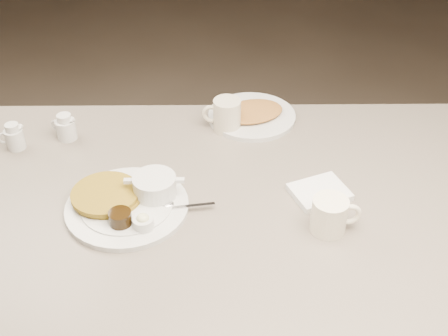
{
  "coord_description": "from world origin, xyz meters",
  "views": [
    {
      "loc": [
        -0.01,
        -1.15,
        1.71
      ],
      "look_at": [
        0.0,
        0.02,
        0.82
      ],
      "focal_mm": 46.03,
      "sensor_mm": 36.0,
      "label": 1
    }
  ],
  "objects_px": {
    "creamer_left": "(14,137)",
    "hash_plate": "(252,115)",
    "main_plate": "(129,200)",
    "coffee_mug_near": "(331,215)",
    "creamer_right": "(66,128)",
    "coffee_mug_far": "(226,115)",
    "diner_table": "(224,240)"
  },
  "relations": [
    {
      "from": "creamer_right",
      "to": "diner_table",
      "type": "bearing_deg",
      "value": -29.76
    },
    {
      "from": "coffee_mug_near",
      "to": "coffee_mug_far",
      "type": "height_order",
      "value": "coffee_mug_far"
    },
    {
      "from": "main_plate",
      "to": "creamer_right",
      "type": "xyz_separation_m",
      "value": [
        -0.22,
        0.31,
        0.01
      ]
    },
    {
      "from": "creamer_right",
      "to": "hash_plate",
      "type": "distance_m",
      "value": 0.57
    },
    {
      "from": "coffee_mug_far",
      "to": "diner_table",
      "type": "bearing_deg",
      "value": -91.71
    },
    {
      "from": "creamer_left",
      "to": "diner_table",
      "type": "bearing_deg",
      "value": -19.77
    },
    {
      "from": "main_plate",
      "to": "hash_plate",
      "type": "distance_m",
      "value": 0.53
    },
    {
      "from": "coffee_mug_far",
      "to": "creamer_left",
      "type": "xyz_separation_m",
      "value": [
        -0.61,
        -0.09,
        -0.01
      ]
    },
    {
      "from": "coffee_mug_far",
      "to": "creamer_left",
      "type": "height_order",
      "value": "coffee_mug_far"
    },
    {
      "from": "coffee_mug_near",
      "to": "creamer_right",
      "type": "xyz_separation_m",
      "value": [
        -0.72,
        0.4,
        -0.01
      ]
    },
    {
      "from": "main_plate",
      "to": "creamer_left",
      "type": "distance_m",
      "value": 0.45
    },
    {
      "from": "coffee_mug_far",
      "to": "creamer_right",
      "type": "xyz_separation_m",
      "value": [
        -0.47,
        -0.04,
        -0.01
      ]
    },
    {
      "from": "diner_table",
      "to": "main_plate",
      "type": "bearing_deg",
      "value": -168.73
    },
    {
      "from": "creamer_left",
      "to": "hash_plate",
      "type": "distance_m",
      "value": 0.71
    },
    {
      "from": "creamer_left",
      "to": "hash_plate",
      "type": "xyz_separation_m",
      "value": [
        0.69,
        0.15,
        -0.02
      ]
    },
    {
      "from": "main_plate",
      "to": "creamer_right",
      "type": "bearing_deg",
      "value": 125.62
    },
    {
      "from": "coffee_mug_near",
      "to": "hash_plate",
      "type": "bearing_deg",
      "value": 107.82
    },
    {
      "from": "main_plate",
      "to": "creamer_right",
      "type": "distance_m",
      "value": 0.39
    },
    {
      "from": "diner_table",
      "to": "hash_plate",
      "type": "distance_m",
      "value": 0.42
    },
    {
      "from": "creamer_right",
      "to": "hash_plate",
      "type": "relative_size",
      "value": 0.24
    },
    {
      "from": "diner_table",
      "to": "creamer_left",
      "type": "height_order",
      "value": "creamer_left"
    },
    {
      "from": "coffee_mug_near",
      "to": "coffee_mug_far",
      "type": "bearing_deg",
      "value": 118.77
    },
    {
      "from": "diner_table",
      "to": "creamer_left",
      "type": "relative_size",
      "value": 18.46
    },
    {
      "from": "main_plate",
      "to": "coffee_mug_near",
      "type": "xyz_separation_m",
      "value": [
        0.49,
        -0.09,
        0.02
      ]
    },
    {
      "from": "hash_plate",
      "to": "diner_table",
      "type": "bearing_deg",
      "value": -103.79
    },
    {
      "from": "diner_table",
      "to": "creamer_right",
      "type": "height_order",
      "value": "creamer_right"
    },
    {
      "from": "coffee_mug_far",
      "to": "creamer_left",
      "type": "relative_size",
      "value": 1.53
    },
    {
      "from": "coffee_mug_near",
      "to": "creamer_left",
      "type": "distance_m",
      "value": 0.92
    },
    {
      "from": "hash_plate",
      "to": "coffee_mug_far",
      "type": "bearing_deg",
      "value": -143.15
    },
    {
      "from": "main_plate",
      "to": "coffee_mug_far",
      "type": "height_order",
      "value": "coffee_mug_far"
    },
    {
      "from": "creamer_left",
      "to": "main_plate",
      "type": "bearing_deg",
      "value": -36.12
    },
    {
      "from": "diner_table",
      "to": "creamer_left",
      "type": "distance_m",
      "value": 0.67
    }
  ]
}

